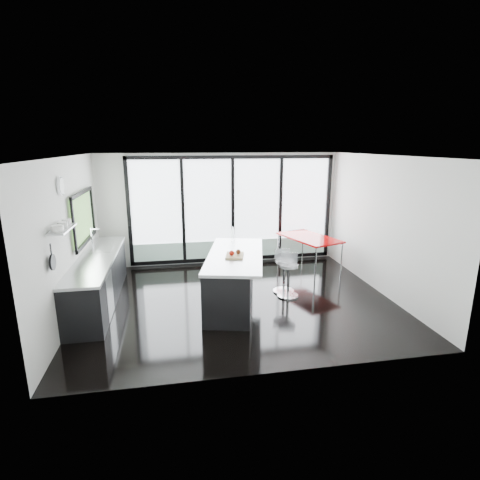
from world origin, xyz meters
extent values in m
cube|color=black|center=(0.00, 0.00, 0.00)|extent=(6.00, 5.00, 0.00)
cube|color=white|center=(0.00, 0.00, 2.80)|extent=(6.00, 5.00, 0.00)
cube|color=beige|center=(0.00, 2.50, 1.40)|extent=(6.00, 0.00, 2.80)
cube|color=white|center=(0.30, 2.47, 1.40)|extent=(5.00, 0.02, 2.50)
cube|color=slate|center=(0.30, 2.43, 0.37)|extent=(5.00, 0.02, 0.44)
cube|color=black|center=(-0.95, 2.43, 1.40)|extent=(0.08, 0.04, 2.50)
cube|color=black|center=(0.30, 2.43, 1.40)|extent=(0.08, 0.04, 2.50)
cube|color=black|center=(1.55, 2.43, 1.40)|extent=(0.08, 0.04, 2.50)
cube|color=beige|center=(0.00, -2.50, 1.40)|extent=(6.00, 0.00, 2.80)
cube|color=beige|center=(-3.00, 0.00, 1.40)|extent=(0.00, 5.00, 2.80)
cube|color=#5D8F46|center=(-2.97, 0.90, 1.60)|extent=(0.02, 1.60, 0.90)
cube|color=#AAADAF|center=(-2.87, -0.85, 1.75)|extent=(0.25, 0.80, 0.03)
cylinder|color=white|center=(-2.97, -0.30, 2.35)|extent=(0.04, 0.30, 0.30)
cylinder|color=black|center=(-2.94, -1.25, 1.35)|extent=(0.03, 0.24, 0.24)
cube|color=beige|center=(3.00, 0.00, 1.40)|extent=(0.00, 5.00, 2.80)
cube|color=black|center=(-2.67, 0.40, 0.43)|extent=(0.65, 3.20, 0.87)
cube|color=#AAADAF|center=(-2.67, 0.40, 0.90)|extent=(0.69, 3.24, 0.05)
cube|color=#AAADAF|center=(-2.67, 0.90, 0.90)|extent=(0.45, 0.48, 0.06)
cylinder|color=silver|center=(-2.82, 0.90, 1.14)|extent=(0.02, 0.02, 0.44)
cube|color=#AAADAF|center=(-2.36, -0.35, 0.42)|extent=(0.03, 0.60, 0.80)
cube|color=black|center=(-0.14, -0.07, 0.46)|extent=(1.32, 2.47, 0.93)
cube|color=#AAADAF|center=(-0.06, -0.09, 0.96)|extent=(1.55, 2.58, 0.05)
cube|color=tan|center=(-0.10, -0.25, 1.00)|extent=(0.41, 0.49, 0.03)
sphere|color=#9D1307|center=(-0.16, -0.29, 1.06)|extent=(0.12, 0.12, 0.10)
sphere|color=#4F2914|center=(-0.02, -0.21, 1.06)|extent=(0.11, 0.11, 0.09)
cylinder|color=silver|center=(0.02, 0.71, 1.13)|extent=(0.09, 0.09, 0.30)
cylinder|color=silver|center=(1.03, -0.01, 0.34)|extent=(0.55, 0.55, 0.68)
cylinder|color=silver|center=(1.02, 0.24, 0.35)|extent=(0.45, 0.45, 0.69)
cube|color=#A90405|center=(2.02, 1.52, 0.42)|extent=(1.34, 1.75, 0.83)
camera|label=1|loc=(-1.18, -6.81, 3.01)|focal=28.00mm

